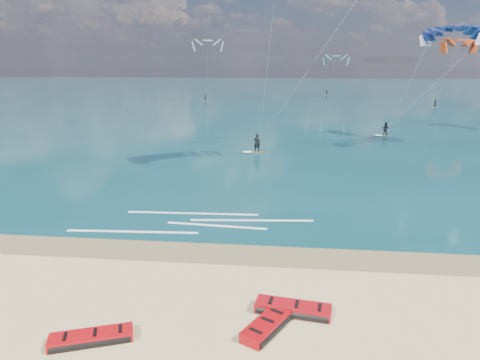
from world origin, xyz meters
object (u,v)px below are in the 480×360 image
packed_kite_left (92,342)px  packed_kite_mid (293,313)px  kitesurfer_main (285,60)px  packed_kite_right (266,331)px  kitesurfer_far (420,76)px

packed_kite_left → packed_kite_mid: 6.93m
packed_kite_mid → kitesurfer_main: kitesurfer_main is taller
packed_kite_right → kitesurfer_main: 26.43m
packed_kite_mid → packed_kite_right: size_ratio=1.28×
kitesurfer_main → packed_kite_left: bearing=-109.0°
packed_kite_left → kitesurfer_main: 28.16m
packed_kite_mid → kitesurfer_far: 40.66m
packed_kite_left → packed_kite_right: packed_kite_right is taller
kitesurfer_main → kitesurfer_far: (15.04, 13.61, -1.80)m
packed_kite_mid → kitesurfer_far: kitesurfer_far is taller
packed_kite_left → packed_kite_mid: packed_kite_mid is taller
kitesurfer_main → kitesurfer_far: size_ratio=1.30×
packed_kite_left → packed_kite_right: size_ratio=1.23×
packed_kite_left → kitesurfer_far: (21.00, 39.68, 7.03)m
packed_kite_right → kitesurfer_main: bearing=28.3°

